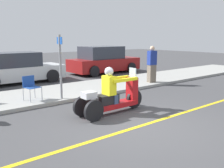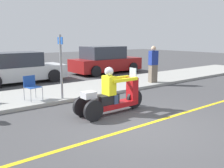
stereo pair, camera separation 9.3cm
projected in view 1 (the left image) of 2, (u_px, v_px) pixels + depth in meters
name	position (u px, v px, depth m)	size (l,w,h in m)	color
ground_plane	(141.00, 126.00, 6.38)	(60.00, 60.00, 0.00)	#424244
lane_stripe	(144.00, 125.00, 6.44)	(24.00, 0.12, 0.01)	gold
sidewalk_strip	(59.00, 93.00, 9.90)	(28.00, 2.80, 0.12)	#9E9E99
motorcycle_trike	(112.00, 97.00, 7.36)	(2.34, 0.67, 1.40)	black
spectator_by_tree	(152.00, 65.00, 11.75)	(0.43, 0.28, 1.71)	#726656
folding_chair_curbside	(31.00, 85.00, 8.46)	(0.53, 0.53, 0.82)	#A5A8AD
parked_car_lot_far	(103.00, 61.00, 15.66)	(4.44, 2.12, 1.67)	maroon
parked_car_lot_center	(16.00, 69.00, 12.20)	(4.35, 1.93, 1.51)	silver
street_sign	(60.00, 64.00, 8.51)	(0.08, 0.36, 2.20)	gray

